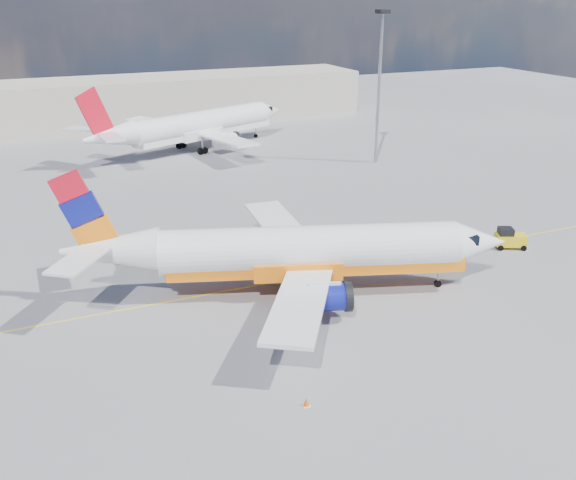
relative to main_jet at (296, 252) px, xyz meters
name	(u,v)px	position (x,y,z in m)	size (l,w,h in m)	color
ground	(337,288)	(3.48, -0.51, -3.55)	(240.00, 240.00, 0.00)	slate
taxi_line	(321,274)	(3.48, 2.49, -3.55)	(70.00, 0.15, 0.01)	yellow
terminal_main	(171,99)	(8.48, 74.49, 0.45)	(70.00, 14.00, 8.00)	#BBB3A1
main_jet	(296,252)	(0.00, 0.00, 0.00)	(35.10, 26.66, 10.66)	white
second_jet	(196,126)	(6.36, 50.28, 0.11)	(35.86, 27.08, 10.99)	white
gse_tug	(510,238)	(22.23, 0.73, -2.62)	(3.13, 2.66, 1.96)	black
traffic_cone	(306,402)	(-5.54, -13.89, -3.27)	(0.41, 0.41, 0.57)	white
floodlight_mast	(380,74)	(27.14, 33.23, 8.52)	(1.47, 1.47, 20.14)	#9C9CA4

